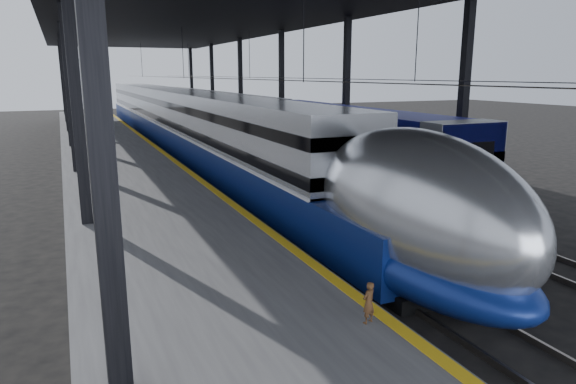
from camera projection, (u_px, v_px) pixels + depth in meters
ground at (314, 278)px, 14.82m from camera, size 160.00×160.00×0.00m
platform at (116, 162)px, 31.19m from camera, size 6.00×80.00×1.00m
yellow_strip at (162, 151)px, 32.17m from camera, size 0.30×80.00×0.01m
rails at (241, 160)px, 34.41m from camera, size 6.52×80.00×0.16m
canopy at (197, 17)px, 31.36m from camera, size 18.00×75.00×9.47m
tgv_train at (184, 124)px, 38.06m from camera, size 3.18×65.20×4.56m
second_train at (236, 119)px, 42.72m from camera, size 2.97×56.05×4.09m
child at (369, 303)px, 9.94m from camera, size 0.36×0.29×0.85m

